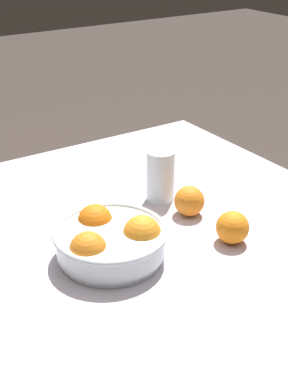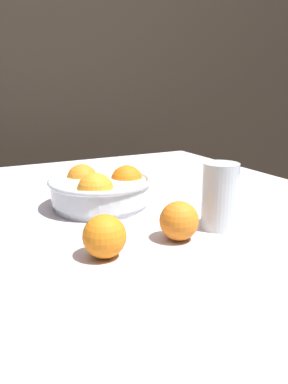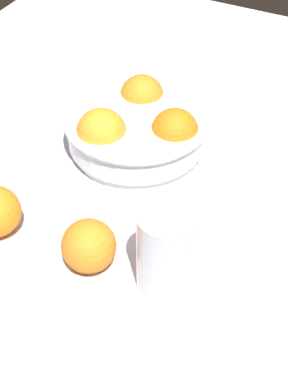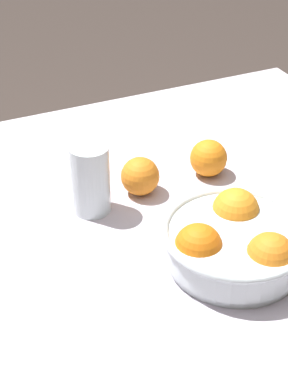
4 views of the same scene
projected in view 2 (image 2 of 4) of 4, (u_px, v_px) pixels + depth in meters
The scene contains 6 objects.
back_wall at pixel (20, 16), 1.57m from camera, with size 8.00×0.05×2.60m, color #2D261E.
dining_table at pixel (124, 238), 0.87m from camera, with size 1.08×1.18×0.75m.
fruit_bowl at pixel (101, 189), 0.85m from camera, with size 0.23×0.23×0.09m.
juice_glass at pixel (220, 198), 0.72m from camera, with size 0.07×0.07×0.13m.
orange_loose_near_bowl at pixel (104, 236), 0.60m from camera, with size 0.07×0.07×0.07m, color orange.
orange_loose_front at pixel (179, 221), 0.67m from camera, with size 0.07×0.07×0.07m, color orange.
Camera 2 is at (-0.33, -0.74, 1.02)m, focal length 35.00 mm.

